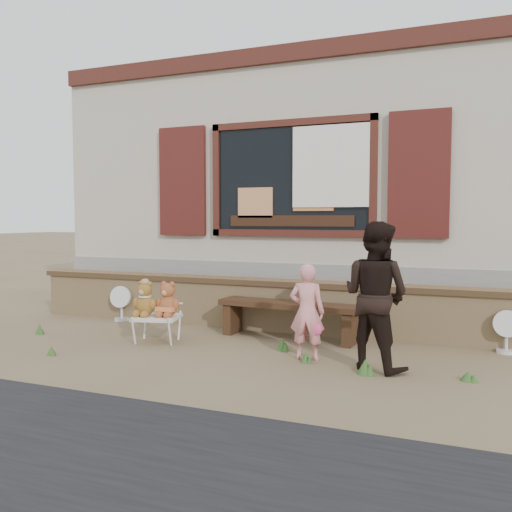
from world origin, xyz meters
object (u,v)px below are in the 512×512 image
at_px(bench, 288,312).
at_px(teddy_bear_right, 168,298).
at_px(teddy_bear_left, 145,298).
at_px(folding_chair, 157,318).
at_px(child, 307,312).
at_px(adult, 376,296).

relative_size(bench, teddy_bear_right, 4.23).
bearing_deg(teddy_bear_left, folding_chair, 0.00).
relative_size(folding_chair, teddy_bear_left, 1.43).
bearing_deg(child, bench, -65.96).
height_order(folding_chair, teddy_bear_left, teddy_bear_left).
distance_m(teddy_bear_left, teddy_bear_right, 0.28).
xyz_separation_m(folding_chair, teddy_bear_left, (-0.14, -0.03, 0.24)).
bearing_deg(teddy_bear_right, bench, 15.09).
xyz_separation_m(bench, child, (0.49, -0.85, 0.17)).
relative_size(bench, adult, 1.24).
xyz_separation_m(teddy_bear_left, teddy_bear_right, (0.27, 0.07, -0.00)).
bearing_deg(teddy_bear_left, adult, -17.30).
height_order(bench, teddy_bear_left, teddy_bear_left).
xyz_separation_m(bench, adult, (1.20, -0.92, 0.39)).
bearing_deg(teddy_bear_right, folding_chair, 180.00).
relative_size(folding_chair, teddy_bear_right, 1.44).
xyz_separation_m(child, adult, (0.71, -0.08, 0.22)).
relative_size(teddy_bear_left, child, 0.42).
xyz_separation_m(teddy_bear_left, child, (2.02, -0.07, -0.02)).
bearing_deg(child, teddy_bear_right, -10.54).
bearing_deg(adult, child, 16.75).
bearing_deg(teddy_bear_left, child, -16.25).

